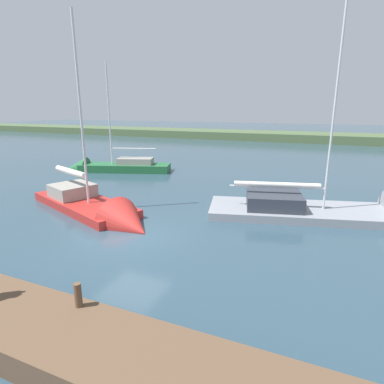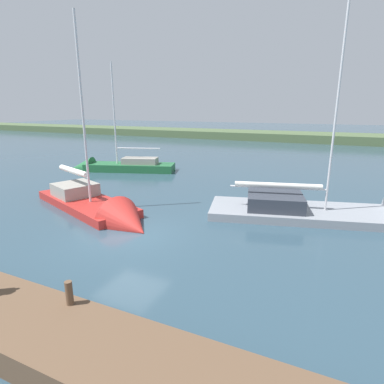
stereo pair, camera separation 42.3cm
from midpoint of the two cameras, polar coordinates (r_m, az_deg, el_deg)
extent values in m
plane|color=#2D4756|center=(13.05, -11.94, -7.76)|extent=(200.00, 200.00, 0.00)
cube|color=#4C603D|center=(52.95, 15.53, 9.07)|extent=(180.00, 8.00, 2.40)
cylinder|color=brown|center=(7.92, -21.44, -16.97)|extent=(0.17, 0.17, 0.57)
cube|color=#236638|center=(26.14, -12.44, 3.94)|extent=(7.40, 4.13, 0.96)
cone|color=#236638|center=(27.59, -20.56, 3.90)|extent=(2.28, 2.40, 1.94)
cube|color=gray|center=(25.78, -10.67, 5.53)|extent=(3.04, 2.12, 0.50)
cylinder|color=silver|center=(26.02, -15.25, 13.36)|extent=(0.12, 0.12, 7.73)
cylinder|color=silver|center=(25.67, -11.04, 7.73)|extent=(3.43, 1.24, 0.09)
cube|color=gray|center=(15.92, 18.67, -3.99)|extent=(9.27, 5.07, 0.73)
cube|color=#333842|center=(15.52, 13.83, -1.39)|extent=(3.03, 2.86, 0.67)
cylinder|color=silver|center=(15.32, 23.78, 14.93)|extent=(0.10, 0.10, 9.81)
cylinder|color=silver|center=(15.36, 14.27, 0.86)|extent=(4.30, 1.18, 0.08)
cylinder|color=silver|center=(15.34, 14.30, 1.30)|extent=(3.91, 1.23, 0.24)
cube|color=#B22823|center=(17.15, -19.57, -2.68)|extent=(7.22, 4.57, 0.76)
cone|color=#B22823|center=(13.84, -11.99, -6.30)|extent=(2.74, 2.87, 2.29)
cube|color=gray|center=(17.99, -21.46, 0.30)|extent=(2.50, 2.50, 0.65)
cylinder|color=silver|center=(15.97, -20.26, 13.40)|extent=(0.11, 0.11, 8.74)
cylinder|color=silver|center=(17.80, -21.73, 3.07)|extent=(3.15, 1.27, 0.09)
cylinder|color=silver|center=(17.78, -21.77, 3.45)|extent=(2.91, 1.34, 0.29)
camera|label=1|loc=(0.21, -90.85, -0.23)|focal=29.47mm
camera|label=2|loc=(0.21, 89.15, 0.23)|focal=29.47mm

